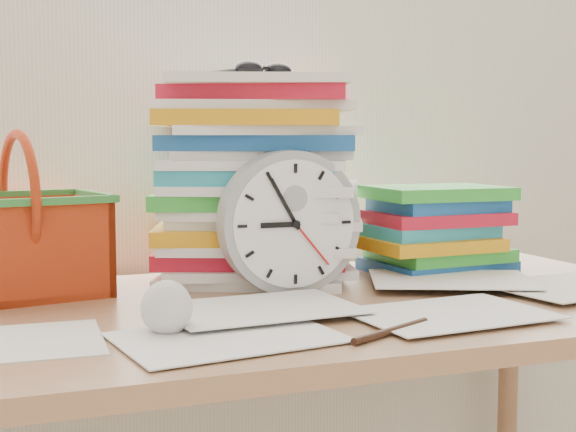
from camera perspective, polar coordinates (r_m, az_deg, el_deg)
name	(u,v)px	position (r m, az deg, el deg)	size (l,w,h in m)	color
desk	(288,348)	(1.31, -0.01, -9.34)	(1.40, 0.70, 0.75)	#9D6E49
paper_stack	(258,180)	(1.48, -2.12, 2.59)	(0.37, 0.30, 0.37)	white
clock	(289,222)	(1.34, 0.10, -0.46)	(0.24, 0.24, 0.05)	#969696
sunglasses	(264,70)	(1.49, -1.74, 10.34)	(0.14, 0.11, 0.03)	black
book_stack	(432,229)	(1.59, 10.22, -0.93)	(0.28, 0.22, 0.17)	white
basket	(19,215)	(1.39, -18.57, 0.04)	(0.27, 0.21, 0.27)	red
crumpled_ball	(166,307)	(1.08, -8.66, -6.42)	(0.07, 0.07, 0.07)	silver
pen	(391,331)	(1.08, 7.36, -8.11)	(0.01, 0.01, 0.16)	black
scattered_papers	(288,298)	(1.29, -0.01, -5.87)	(1.26, 0.42, 0.02)	white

